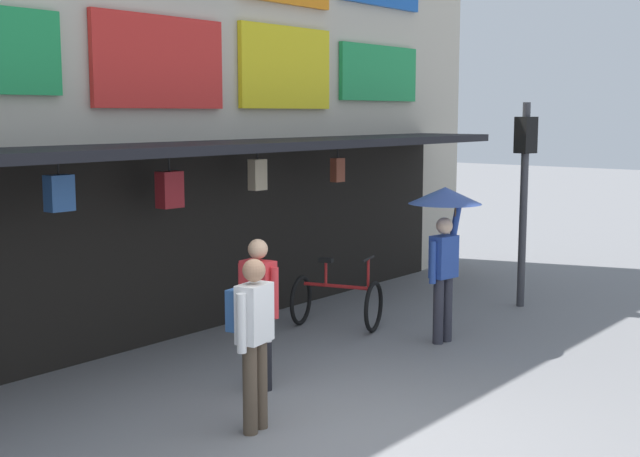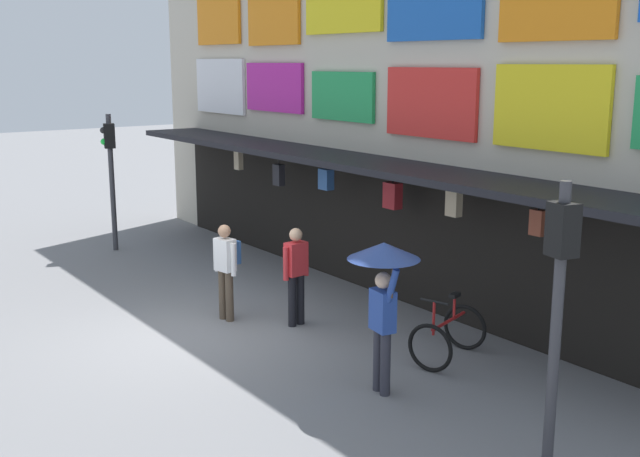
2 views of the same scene
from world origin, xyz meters
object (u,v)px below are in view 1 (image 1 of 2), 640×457
object	(u,v)px
bicycle_parked	(337,301)
pedestrian_with_umbrella	(445,220)
traffic_light_far	(524,171)
pedestrian_in_white	(258,305)
pedestrian_in_purple	(252,331)

from	to	relation	value
bicycle_parked	pedestrian_with_umbrella	size ratio (longest dim) A/B	0.64
traffic_light_far	pedestrian_in_white	world-z (taller)	traffic_light_far
pedestrian_with_umbrella	pedestrian_in_purple	xyz separation A→B (m)	(-3.86, -0.20, -0.66)
traffic_light_far	pedestrian_in_purple	bearing A→B (deg)	-177.05
traffic_light_far	bicycle_parked	distance (m)	3.68
pedestrian_in_purple	bicycle_parked	bearing A→B (deg)	26.06
pedestrian_in_purple	pedestrian_in_white	bearing A→B (deg)	40.50
traffic_light_far	pedestrian_in_purple	distance (m)	6.60
pedestrian_with_umbrella	pedestrian_in_purple	distance (m)	3.92
pedestrian_in_white	traffic_light_far	bearing A→B (deg)	-4.80
traffic_light_far	pedestrian_in_purple	world-z (taller)	traffic_light_far
pedestrian_in_purple	traffic_light_far	bearing A→B (deg)	2.95
pedestrian_with_umbrella	pedestrian_in_white	world-z (taller)	pedestrian_with_umbrella
traffic_light_far	pedestrian_with_umbrella	size ratio (longest dim) A/B	1.54
pedestrian_with_umbrella	traffic_light_far	bearing A→B (deg)	3.00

